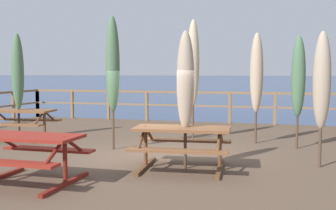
{
  "coord_description": "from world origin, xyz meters",
  "views": [
    {
      "loc": [
        2.61,
        -8.3,
        2.47
      ],
      "look_at": [
        0.0,
        0.93,
        1.71
      ],
      "focal_mm": 44.82,
      "sensor_mm": 36.0,
      "label": 1
    }
  ],
  "objects_px": {
    "patio_umbrella_short_mid": "(18,72)",
    "patio_umbrella_short_front": "(185,81)",
    "picnic_table_front_left": "(19,118)",
    "picnic_table_mid_centre": "(182,139)",
    "patio_umbrella_tall_front": "(113,65)",
    "patio_umbrella_tall_back_right": "(298,77)",
    "picnic_table_mid_left": "(29,149)",
    "patio_umbrella_tall_back_left": "(257,73)",
    "patio_umbrella_tall_mid_left": "(193,64)",
    "patio_umbrella_tall_mid_right": "(322,81)"
  },
  "relations": [
    {
      "from": "patio_umbrella_tall_back_left",
      "to": "picnic_table_mid_centre",
      "type": "bearing_deg",
      "value": -108.66
    },
    {
      "from": "picnic_table_front_left",
      "to": "patio_umbrella_short_front",
      "type": "relative_size",
      "value": 0.77
    },
    {
      "from": "picnic_table_mid_centre",
      "to": "patio_umbrella_short_front",
      "type": "distance_m",
      "value": 1.04
    },
    {
      "from": "patio_umbrella_short_mid",
      "to": "patio_umbrella_tall_mid_left",
      "type": "bearing_deg",
      "value": 13.96
    },
    {
      "from": "picnic_table_front_left",
      "to": "patio_umbrella_tall_back_right",
      "type": "distance_m",
      "value": 7.13
    },
    {
      "from": "picnic_table_mid_left",
      "to": "patio_umbrella_tall_front",
      "type": "xyz_separation_m",
      "value": [
        0.12,
        3.05,
        1.37
      ]
    },
    {
      "from": "picnic_table_front_left",
      "to": "patio_umbrella_short_front",
      "type": "distance_m",
      "value": 5.58
    },
    {
      "from": "patio_umbrella_tall_mid_right",
      "to": "picnic_table_mid_left",
      "type": "bearing_deg",
      "value": -151.64
    },
    {
      "from": "patio_umbrella_tall_back_right",
      "to": "patio_umbrella_tall_mid_right",
      "type": "relative_size",
      "value": 1.03
    },
    {
      "from": "patio_umbrella_short_front",
      "to": "patio_umbrella_tall_mid_right",
      "type": "height_order",
      "value": "patio_umbrella_tall_mid_right"
    },
    {
      "from": "patio_umbrella_tall_back_left",
      "to": "patio_umbrella_short_mid",
      "type": "xyz_separation_m",
      "value": [
        -6.08,
        -0.94,
        0.04
      ]
    },
    {
      "from": "patio_umbrella_short_front",
      "to": "patio_umbrella_tall_front",
      "type": "distance_m",
      "value": 2.48
    },
    {
      "from": "patio_umbrella_tall_mid_right",
      "to": "patio_umbrella_tall_mid_left",
      "type": "bearing_deg",
      "value": 139.72
    },
    {
      "from": "picnic_table_front_left",
      "to": "patio_umbrella_tall_front",
      "type": "relative_size",
      "value": 0.64
    },
    {
      "from": "picnic_table_mid_left",
      "to": "picnic_table_front_left",
      "type": "xyz_separation_m",
      "value": [
        -2.89,
        3.82,
        0.01
      ]
    },
    {
      "from": "patio_umbrella_short_mid",
      "to": "patio_umbrella_tall_front",
      "type": "height_order",
      "value": "patio_umbrella_tall_front"
    },
    {
      "from": "picnic_table_mid_centre",
      "to": "patio_umbrella_tall_mid_right",
      "type": "relative_size",
      "value": 0.73
    },
    {
      "from": "patio_umbrella_tall_back_right",
      "to": "picnic_table_mid_left",
      "type": "bearing_deg",
      "value": -133.95
    },
    {
      "from": "patio_umbrella_tall_front",
      "to": "patio_umbrella_short_mid",
      "type": "bearing_deg",
      "value": 165.64
    },
    {
      "from": "patio_umbrella_tall_mid_left",
      "to": "patio_umbrella_tall_front",
      "type": "xyz_separation_m",
      "value": [
        -1.43,
        -1.88,
        -0.06
      ]
    },
    {
      "from": "picnic_table_mid_left",
      "to": "picnic_table_front_left",
      "type": "bearing_deg",
      "value": 127.13
    },
    {
      "from": "patio_umbrella_tall_mid_left",
      "to": "patio_umbrella_tall_mid_right",
      "type": "relative_size",
      "value": 1.24
    },
    {
      "from": "picnic_table_mid_left",
      "to": "patio_umbrella_tall_back_left",
      "type": "xyz_separation_m",
      "value": [
        3.18,
        4.77,
        1.18
      ]
    },
    {
      "from": "picnic_table_mid_centre",
      "to": "patio_umbrella_tall_front",
      "type": "distance_m",
      "value": 2.82
    },
    {
      "from": "patio_umbrella_tall_back_right",
      "to": "patio_umbrella_tall_back_left",
      "type": "relative_size",
      "value": 0.95
    },
    {
      "from": "picnic_table_mid_left",
      "to": "patio_umbrella_tall_back_right",
      "type": "distance_m",
      "value": 6.07
    },
    {
      "from": "patio_umbrella_tall_back_left",
      "to": "patio_umbrella_tall_mid_left",
      "type": "relative_size",
      "value": 0.87
    },
    {
      "from": "picnic_table_front_left",
      "to": "patio_umbrella_tall_mid_right",
      "type": "bearing_deg",
      "value": -10.64
    },
    {
      "from": "patio_umbrella_tall_back_left",
      "to": "patio_umbrella_tall_front",
      "type": "bearing_deg",
      "value": -150.67
    },
    {
      "from": "patio_umbrella_tall_back_right",
      "to": "patio_umbrella_short_front",
      "type": "bearing_deg",
      "value": -127.06
    },
    {
      "from": "picnic_table_mid_centre",
      "to": "picnic_table_mid_left",
      "type": "relative_size",
      "value": 1.13
    },
    {
      "from": "patio_umbrella_tall_mid_right",
      "to": "picnic_table_front_left",
      "type": "bearing_deg",
      "value": 169.36
    },
    {
      "from": "patio_umbrella_tall_mid_right",
      "to": "patio_umbrella_tall_front",
      "type": "relative_size",
      "value": 0.83
    },
    {
      "from": "patio_umbrella_short_mid",
      "to": "patio_umbrella_short_front",
      "type": "bearing_deg",
      "value": -23.41
    },
    {
      "from": "picnic_table_mid_left",
      "to": "patio_umbrella_tall_back_left",
      "type": "distance_m",
      "value": 5.85
    },
    {
      "from": "picnic_table_mid_left",
      "to": "patio_umbrella_tall_front",
      "type": "bearing_deg",
      "value": 87.73
    },
    {
      "from": "patio_umbrella_tall_back_left",
      "to": "patio_umbrella_tall_mid_right",
      "type": "relative_size",
      "value": 1.08
    },
    {
      "from": "patio_umbrella_tall_back_left",
      "to": "patio_umbrella_tall_mid_left",
      "type": "bearing_deg",
      "value": 174.21
    },
    {
      "from": "picnic_table_mid_centre",
      "to": "patio_umbrella_tall_back_right",
      "type": "distance_m",
      "value": 3.58
    },
    {
      "from": "patio_umbrella_short_mid",
      "to": "patio_umbrella_tall_back_right",
      "type": "bearing_deg",
      "value": 3.84
    },
    {
      "from": "patio_umbrella_tall_back_right",
      "to": "picnic_table_mid_centre",
      "type": "bearing_deg",
      "value": -126.85
    },
    {
      "from": "patio_umbrella_short_front",
      "to": "patio_umbrella_tall_front",
      "type": "height_order",
      "value": "patio_umbrella_tall_front"
    },
    {
      "from": "patio_umbrella_tall_back_left",
      "to": "patio_umbrella_short_mid",
      "type": "distance_m",
      "value": 6.15
    },
    {
      "from": "patio_umbrella_tall_mid_right",
      "to": "patio_umbrella_tall_back_left",
      "type": "bearing_deg",
      "value": 119.64
    },
    {
      "from": "patio_umbrella_tall_front",
      "to": "picnic_table_mid_centre",
      "type": "bearing_deg",
      "value": -36.88
    },
    {
      "from": "patio_umbrella_short_mid",
      "to": "patio_umbrella_tall_mid_right",
      "type": "relative_size",
      "value": 1.11
    },
    {
      "from": "picnic_table_front_left",
      "to": "patio_umbrella_tall_back_right",
      "type": "height_order",
      "value": "patio_umbrella_tall_back_right"
    },
    {
      "from": "patio_umbrella_short_front",
      "to": "picnic_table_mid_left",
      "type": "bearing_deg",
      "value": -142.47
    },
    {
      "from": "patio_umbrella_tall_mid_left",
      "to": "patio_umbrella_tall_back_right",
      "type": "bearing_deg",
      "value": -13.8
    },
    {
      "from": "picnic_table_mid_centre",
      "to": "patio_umbrella_tall_back_left",
      "type": "distance_m",
      "value": 3.57
    }
  ]
}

